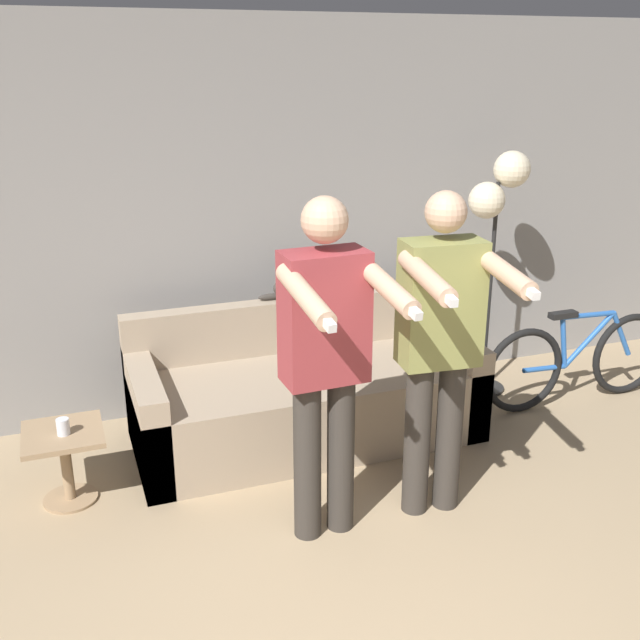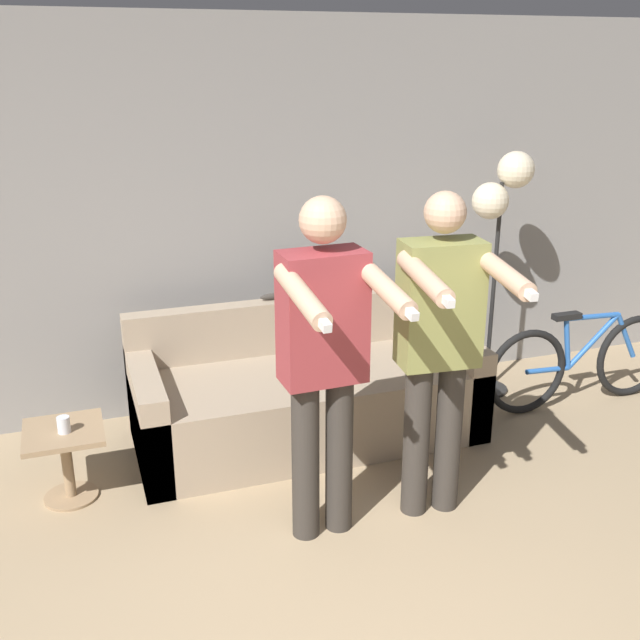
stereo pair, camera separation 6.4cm
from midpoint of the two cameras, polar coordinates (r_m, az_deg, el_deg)
wall_back at (r=5.01m, az=-8.44°, el=7.33°), size 10.00×0.05×2.60m
couch at (r=4.82m, az=-0.69°, el=-5.77°), size 2.16×0.92×0.82m
person_left at (r=3.56m, az=0.83°, el=-2.46°), size 0.49×0.68×1.75m
person_right at (r=3.80m, az=9.58°, el=-1.44°), size 0.52×0.70×1.74m
cat at (r=4.94m, az=-1.03°, el=2.67°), size 0.46×0.14×0.19m
floor_lamp at (r=5.30m, az=14.01°, el=8.67°), size 0.43×0.32×1.74m
side_table at (r=4.37m, az=-18.42°, el=-9.33°), size 0.42×0.42×0.42m
cup at (r=4.26m, az=-18.54°, el=-7.57°), size 0.07×0.07×0.09m
bicycle at (r=5.54m, az=19.60°, el=-3.01°), size 1.50×0.07×0.70m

